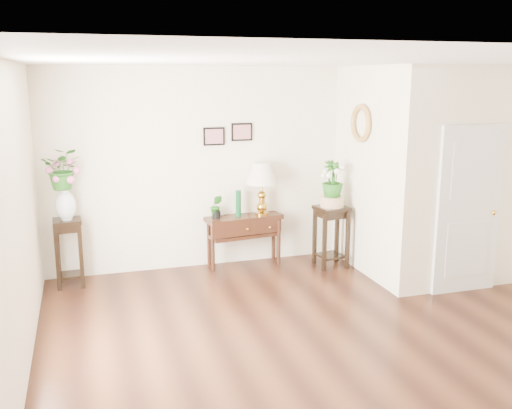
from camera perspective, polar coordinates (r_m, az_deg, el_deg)
name	(u,v)px	position (r m, az deg, el deg)	size (l,w,h in m)	color
floor	(337,338)	(6.14, 8.11, -13.09)	(6.00, 5.50, 0.02)	#452414
ceiling	(346,61)	(5.54, 9.03, 14.03)	(6.00, 5.50, 0.02)	white
wall_back	(258,166)	(8.20, 0.24, 3.84)	(6.00, 0.02, 2.80)	white
wall_left	(14,230)	(5.17, -23.07, -2.40)	(0.02, 5.50, 2.80)	white
partition	(424,170)	(8.22, 16.48, 3.35)	(1.80, 1.95, 2.80)	white
door	(469,210)	(7.49, 20.50, -0.53)	(0.90, 0.05, 2.10)	silver
art_print_left	(214,136)	(7.95, -4.22, 6.81)	(0.30, 0.02, 0.25)	black
art_print_right	(242,132)	(8.04, -1.43, 7.26)	(0.30, 0.02, 0.25)	black
wall_ornament	(361,123)	(7.78, 10.42, 7.99)	(0.51, 0.51, 0.07)	#AF9442
console_table	(244,241)	(8.17, -1.21, -3.62)	(1.09, 0.36, 0.73)	#321E10
table_lamp	(262,191)	(8.08, 0.59, 1.40)	(0.44, 0.44, 0.76)	#BA8D29
green_vase	(238,205)	(8.02, -1.78, 0.00)	(0.08, 0.08, 0.38)	#0C4520
potted_plant	(216,207)	(7.95, -4.00, -0.26)	(0.17, 0.14, 0.31)	#1F5E18
plant_stand_a	(69,253)	(7.73, -18.17, -4.61)	(0.35, 0.35, 0.89)	black
porcelain_vase	(65,202)	(7.57, -18.52, 0.24)	(0.25, 0.25, 0.44)	silver
lily_arrangement	(63,168)	(7.49, -18.75, 3.51)	(0.47, 0.41, 0.53)	#1F5E18
plant_stand_b	(331,236)	(8.18, 7.50, -3.19)	(0.41, 0.41, 0.87)	black
ceramic_bowl	(332,201)	(8.06, 7.60, 0.35)	(0.33, 0.33, 0.15)	beige
narcissus	(333,180)	(8.00, 7.67, 2.48)	(0.30, 0.30, 0.53)	#1F5E18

